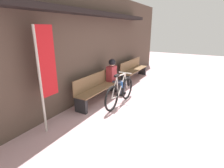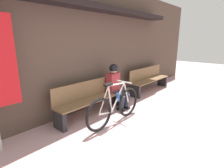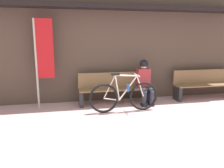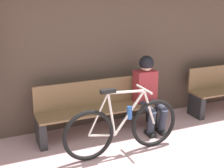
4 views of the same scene
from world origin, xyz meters
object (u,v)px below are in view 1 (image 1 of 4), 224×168
(park_bench_near, at_px, (99,88))
(banner_pole, at_px, (45,68))
(person_seated, at_px, (114,74))
(park_bench_far, at_px, (134,70))
(bicycle, at_px, (120,92))

(park_bench_near, xyz_separation_m, banner_pole, (-1.81, 0.05, 0.95))
(park_bench_near, distance_m, person_seated, 0.81)
(park_bench_far, bearing_deg, park_bench_near, -179.99)
(park_bench_far, distance_m, banner_pole, 4.62)
(park_bench_near, relative_size, banner_pole, 0.89)
(park_bench_far, height_order, banner_pole, banner_pole)
(bicycle, xyz_separation_m, person_seated, (0.71, 0.59, 0.29))
(person_seated, relative_size, banner_pole, 0.54)
(park_bench_near, xyz_separation_m, bicycle, (0.05, -0.70, -0.02))
(banner_pole, bearing_deg, bicycle, -21.73)
(park_bench_near, bearing_deg, person_seated, -8.11)
(banner_pole, bearing_deg, park_bench_far, -0.57)
(park_bench_near, xyz_separation_m, person_seated, (0.76, -0.11, 0.27))
(park_bench_far, xyz_separation_m, banner_pole, (-4.53, 0.04, 0.94))
(park_bench_near, distance_m, banner_pole, 2.05)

